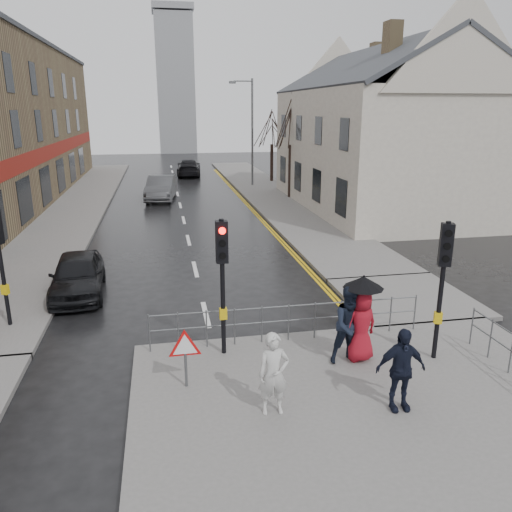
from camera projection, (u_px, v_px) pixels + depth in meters
name	position (u px, v px, depth m)	size (l,w,h in m)	color
ground	(217.00, 362.00, 12.22)	(120.00, 120.00, 0.00)	black
near_pavement	(395.00, 433.00, 9.44)	(10.00, 9.00, 0.14)	#605E5B
left_pavement	(79.00, 202.00, 32.70)	(4.00, 44.00, 0.14)	#605E5B
right_pavement	(266.00, 191.00, 36.91)	(4.00, 40.00, 0.14)	#605E5B
pavement_bridge_right	(406.00, 298.00, 16.19)	(4.00, 4.20, 0.14)	#605E5B
building_right_cream	(380.00, 129.00, 29.96)	(9.00, 16.40, 10.10)	beige
church_tower	(176.00, 85.00, 68.33)	(5.00, 5.00, 18.00)	gray
traffic_signal_near_left	(222.00, 264.00, 11.74)	(0.28, 0.27, 3.40)	black
traffic_signal_near_right	(444.00, 267.00, 11.51)	(0.34, 0.33, 3.40)	black
guard_railing_front	(289.00, 314.00, 12.89)	(7.14, 0.04, 1.00)	#595B5E
warning_sign	(185.00, 349.00, 10.65)	(0.80, 0.07, 1.35)	#595B5E
street_lamp	(250.00, 126.00, 38.30)	(1.83, 0.25, 8.00)	#595B5E
tree_near	(291.00, 122.00, 32.82)	(2.40, 2.40, 6.58)	black
tree_far	(272.00, 128.00, 40.65)	(2.40, 2.40, 5.64)	black
pedestrian_a	(274.00, 374.00, 9.74)	(0.62, 0.41, 1.70)	beige
pedestrian_b	(351.00, 325.00, 11.70)	(0.92, 0.72, 1.90)	black
pedestrian_with_umbrella	(361.00, 316.00, 11.76)	(0.98, 0.96, 2.12)	maroon
pedestrian_d	(401.00, 369.00, 9.87)	(1.02, 0.43, 1.74)	black
car_parked	(78.00, 275.00, 16.49)	(1.64, 4.07, 1.39)	black
car_mid	(161.00, 188.00, 33.71)	(1.70, 4.87, 1.60)	#3F4043
car_far	(189.00, 168.00, 45.75)	(2.10, 5.16, 1.50)	black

